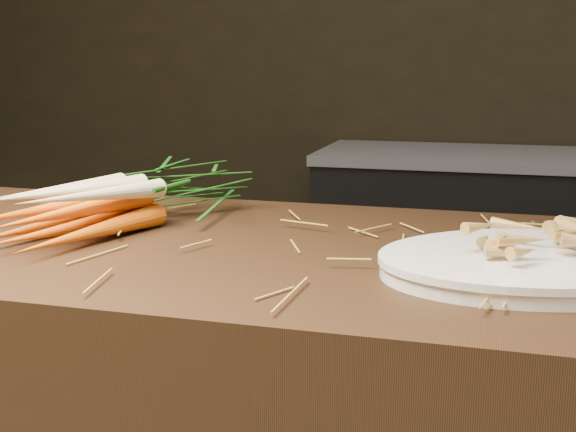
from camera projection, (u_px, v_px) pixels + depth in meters
The scene contains 5 objects.
back_counter at pixel (548, 259), 2.85m from camera, with size 1.82×0.62×0.84m.
straw_bedding at pixel (448, 251), 1.06m from camera, with size 1.40×0.60×0.02m, color #A77630, non-canonical shape.
root_veg_bunch at pixel (145, 195), 1.28m from camera, with size 0.34×0.58×0.11m.
serving_platter at pixel (546, 266), 0.97m from camera, with size 0.45×0.30×0.02m, color white, non-canonical shape.
roasted_veg_heap at pixel (548, 239), 0.96m from camera, with size 0.22×0.16×0.05m, color #AA7535, non-canonical shape.
Camera 1 is at (0.05, -0.75, 1.18)m, focal length 45.00 mm.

